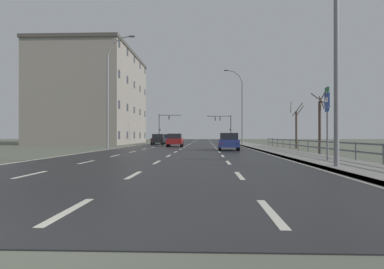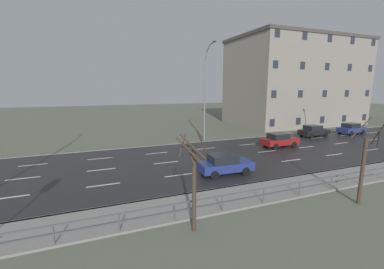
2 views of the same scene
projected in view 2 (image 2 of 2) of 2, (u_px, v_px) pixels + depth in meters
name	position (u px, v px, depth m)	size (l,w,h in m)	color
ground_plane	(357.00, 142.00, 31.10)	(160.00, 160.00, 0.12)	#5B6051
guardrail	(175.00, 209.00, 12.31)	(0.07, 31.58, 1.00)	#515459
street_lamp_left_bank	(205.00, 95.00, 30.61)	(2.87, 0.24, 11.56)	slate
car_distant	(225.00, 164.00, 19.23)	(2.00, 4.18, 1.57)	navy
car_far_left	(279.00, 140.00, 28.13)	(1.87, 4.12, 1.57)	maroon
car_far_right	(351.00, 128.00, 36.08)	(2.02, 4.19, 1.57)	navy
car_near_right	(314.00, 131.00, 34.07)	(1.93, 4.15, 1.57)	black
brick_building	(295.00, 82.00, 46.16)	(13.68, 22.87, 15.12)	gray
bare_tree_near	(194.00, 184.00, 11.24)	(1.52, 1.43, 4.83)	#423328
bare_tree_mid	(364.00, 166.00, 14.06)	(1.48, 1.13, 4.94)	#423328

